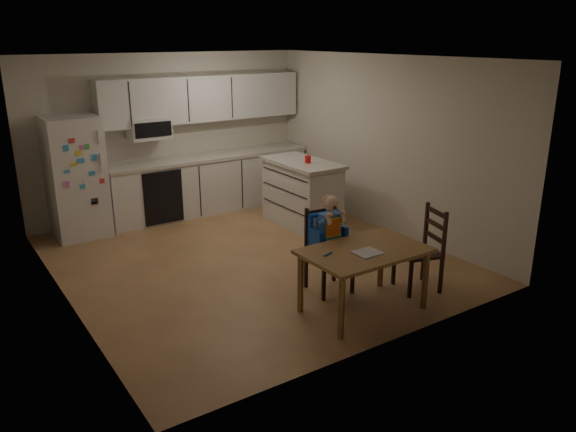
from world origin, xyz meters
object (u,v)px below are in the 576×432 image
(kitchen_island, at_px, (302,192))
(chair_booster, at_px, (328,233))
(refrigerator, at_px, (76,177))
(dining_table, at_px, (364,258))
(chair_side, at_px, (427,243))
(red_cup, at_px, (308,159))

(kitchen_island, xyz_separation_m, chair_booster, (-1.10, -2.04, 0.18))
(refrigerator, xyz_separation_m, chair_booster, (1.82, -3.40, -0.18))
(kitchen_island, xyz_separation_m, dining_table, (-1.10, -2.66, 0.09))
(refrigerator, xyz_separation_m, dining_table, (1.82, -4.02, -0.26))
(kitchen_island, relative_size, chair_side, 1.39)
(kitchen_island, relative_size, chair_booster, 1.19)
(chair_side, bearing_deg, red_cup, -167.00)
(dining_table, distance_m, chair_booster, 0.62)
(refrigerator, relative_size, red_cup, 15.70)
(chair_booster, bearing_deg, kitchen_island, 67.12)
(refrigerator, relative_size, chair_side, 1.79)
(chair_booster, relative_size, chair_side, 1.17)
(refrigerator, bearing_deg, red_cup, -27.46)
(dining_table, bearing_deg, kitchen_island, 67.52)
(dining_table, xyz_separation_m, chair_side, (0.94, 0.02, -0.05))
(refrigerator, distance_m, kitchen_island, 3.24)
(refrigerator, relative_size, chair_booster, 1.53)
(kitchen_island, relative_size, dining_table, 1.04)
(kitchen_island, distance_m, chair_booster, 2.33)
(dining_table, distance_m, chair_side, 0.94)
(red_cup, distance_m, chair_booster, 2.21)
(dining_table, height_order, chair_side, chair_side)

